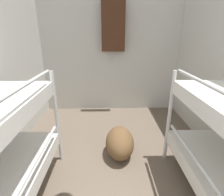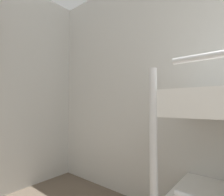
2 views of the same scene
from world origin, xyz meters
The scene contains 0 objects.
Camera 2 is at (-0.20, 1.92, 0.98)m, focal length 28.00 mm.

